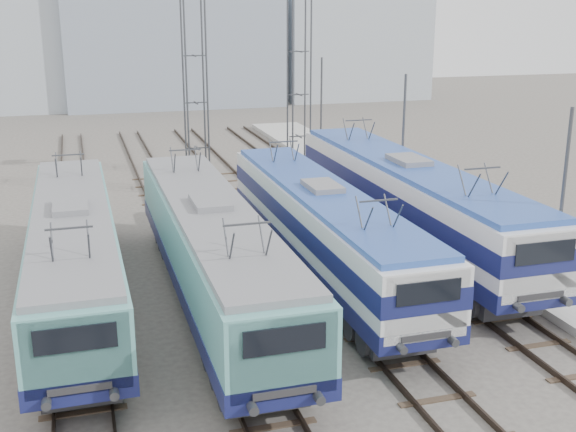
# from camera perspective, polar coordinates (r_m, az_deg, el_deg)

# --- Properties ---
(ground) EXTENTS (160.00, 160.00, 0.00)m
(ground) POSITION_cam_1_polar(r_m,az_deg,el_deg) (20.84, 3.46, -12.53)
(ground) COLOR #514C47
(platform) EXTENTS (4.00, 70.00, 0.30)m
(platform) POSITION_cam_1_polar(r_m,az_deg,el_deg) (31.68, 16.03, -2.59)
(platform) COLOR #9E9E99
(platform) RESTS_ON ground
(locomotive_far_left) EXTENTS (2.71, 17.12, 3.22)m
(locomotive_far_left) POSITION_cam_1_polar(r_m,az_deg,el_deg) (25.35, -16.56, -2.58)
(locomotive_far_left) COLOR #14194C
(locomotive_far_left) RESTS_ON ground
(locomotive_center_left) EXTENTS (2.81, 17.76, 3.34)m
(locomotive_center_left) POSITION_cam_1_polar(r_m,az_deg,el_deg) (24.45, -5.96, -2.48)
(locomotive_center_left) COLOR #14194C
(locomotive_center_left) RESTS_ON ground
(locomotive_center_right) EXTENTS (2.72, 17.21, 3.23)m
(locomotive_center_right) POSITION_cam_1_polar(r_m,az_deg,el_deg) (27.01, 2.82, -0.61)
(locomotive_center_right) COLOR #14194C
(locomotive_center_right) RESTS_ON ground
(locomotive_far_right) EXTENTS (2.96, 18.73, 3.52)m
(locomotive_far_right) POSITION_cam_1_polar(r_m,az_deg,el_deg) (30.50, 9.55, 1.50)
(locomotive_far_right) COLOR #14194C
(locomotive_far_right) RESTS_ON ground
(catenary_tower_west) EXTENTS (4.50, 1.20, 12.00)m
(catenary_tower_west) POSITION_cam_1_polar(r_m,az_deg,el_deg) (39.80, -7.38, 11.22)
(catenary_tower_west) COLOR #3F4247
(catenary_tower_west) RESTS_ON ground
(catenary_tower_east) EXTENTS (4.50, 1.20, 12.00)m
(catenary_tower_east) POSITION_cam_1_polar(r_m,az_deg,el_deg) (43.23, 0.88, 11.74)
(catenary_tower_east) COLOR #3F4247
(catenary_tower_east) RESTS_ON ground
(mast_front) EXTENTS (0.12, 0.12, 7.00)m
(mast_front) POSITION_cam_1_polar(r_m,az_deg,el_deg) (25.15, 20.75, 0.13)
(mast_front) COLOR #3F4247
(mast_front) RESTS_ON ground
(mast_mid) EXTENTS (0.12, 0.12, 7.00)m
(mast_mid) POSITION_cam_1_polar(r_m,az_deg,el_deg) (35.15, 9.05, 5.33)
(mast_mid) COLOR #3F4247
(mast_mid) RESTS_ON ground
(mast_rear) EXTENTS (0.12, 0.12, 7.00)m
(mast_rear) POSITION_cam_1_polar(r_m,az_deg,el_deg) (46.12, 2.63, 8.07)
(mast_rear) COLOR #3F4247
(mast_rear) RESTS_ON ground
(building_center) EXTENTS (22.00, 14.00, 18.00)m
(building_center) POSITION_cam_1_polar(r_m,az_deg,el_deg) (79.82, -9.36, 15.28)
(building_center) COLOR #838FA0
(building_center) RESTS_ON ground
(building_east) EXTENTS (16.00, 12.00, 12.00)m
(building_east) POSITION_cam_1_polar(r_m,az_deg,el_deg) (84.86, 4.62, 13.45)
(building_east) COLOR #9FA9B2
(building_east) RESTS_ON ground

